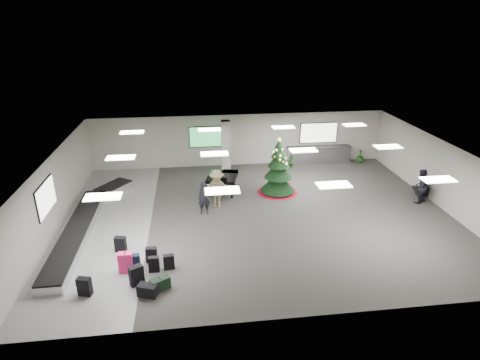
{
  "coord_description": "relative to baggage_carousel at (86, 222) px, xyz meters",
  "views": [
    {
      "loc": [
        -2.99,
        -16.63,
        8.77
      ],
      "look_at": [
        -0.75,
        1.0,
        1.42
      ],
      "focal_mm": 30.0,
      "sensor_mm": 36.0,
      "label": 1
    }
  ],
  "objects": [
    {
      "name": "potted_plant_right",
      "position": [
        15.54,
        6.51,
        0.21
      ],
      "size": [
        0.55,
        0.55,
        0.85
      ],
      "primitive_type": "imported",
      "rotation": [
        0.0,
        0.0,
        1.75
      ],
      "color": "#143812",
      "rests_on": "ground"
    },
    {
      "name": "grand_piano",
      "position": [
        6.37,
        2.9,
        0.58
      ],
      "size": [
        1.88,
        2.23,
        1.11
      ],
      "rotation": [
        0.0,
        0.0,
        -0.23
      ],
      "color": "black",
      "rests_on": "ground"
    },
    {
      "name": "bench",
      "position": [
        16.44,
        0.86,
        0.29
      ],
      "size": [
        0.87,
        1.5,
        0.9
      ],
      "rotation": [
        0.0,
        0.0,
        -0.29
      ],
      "color": "black",
      "rests_on": "ground"
    },
    {
      "name": "pink_suitcase",
      "position": [
        2.28,
        -3.78,
        0.19
      ],
      "size": [
        0.53,
        0.32,
        0.83
      ],
      "rotation": [
        0.0,
        0.0,
        -0.05
      ],
      "color": "#F72067",
      "rests_on": "ground"
    },
    {
      "name": "potted_plant_left",
      "position": [
        10.92,
        6.21,
        0.14
      ],
      "size": [
        0.48,
        0.5,
        0.71
      ],
      "primitive_type": "imported",
      "rotation": [
        0.0,
        0.0,
        1.0
      ],
      "color": "#143812",
      "rests_on": "ground"
    },
    {
      "name": "navy_suitcase",
      "position": [
        2.57,
        -3.7,
        0.11
      ],
      "size": [
        0.46,
        0.32,
        0.67
      ],
      "rotation": [
        0.0,
        0.0,
        0.19
      ],
      "color": "black",
      "rests_on": "ground"
    },
    {
      "name": "traveler_a",
      "position": [
        5.34,
        0.62,
        0.58
      ],
      "size": [
        0.61,
        0.44,
        1.58
      ],
      "primitive_type": "imported",
      "rotation": [
        0.0,
        0.0,
        0.11
      ],
      "color": "black",
      "rests_on": "ground"
    },
    {
      "name": "suitcase_0",
      "position": [
        2.74,
        -4.58,
        0.16
      ],
      "size": [
        0.55,
        0.46,
        0.77
      ],
      "rotation": [
        0.0,
        0.0,
        0.49
      ],
      "color": "black",
      "rests_on": "ground"
    },
    {
      "name": "service_counter",
      "position": [
        12.84,
        6.73,
        0.33
      ],
      "size": [
        4.05,
        0.65,
        1.08
      ],
      "color": "silver",
      "rests_on": "ground"
    },
    {
      "name": "suitcase_5",
      "position": [
        1.07,
        -4.94,
        0.12
      ],
      "size": [
        0.49,
        0.35,
        0.69
      ],
      "rotation": [
        0.0,
        0.0,
        -0.25
      ],
      "color": "black",
      "rests_on": "ground"
    },
    {
      "name": "suitcase_8",
      "position": [
        1.86,
        -2.3,
        0.1
      ],
      "size": [
        0.46,
        0.32,
        0.65
      ],
      "rotation": [
        0.0,
        0.0,
        -0.18
      ],
      "color": "black",
      "rests_on": "ground"
    },
    {
      "name": "suitcase_1",
      "position": [
        3.28,
        -3.86,
        0.09
      ],
      "size": [
        0.39,
        0.21,
        0.62
      ],
      "rotation": [
        0.0,
        0.0,
        0.01
      ],
      "color": "black",
      "rests_on": "ground"
    },
    {
      "name": "green_duffel",
      "position": [
        3.57,
        -4.94,
        0.01
      ],
      "size": [
        0.73,
        0.6,
        0.46
      ],
      "rotation": [
        0.0,
        0.0,
        0.49
      ],
      "color": "black",
      "rests_on": "ground"
    },
    {
      "name": "traveler_b",
      "position": [
        5.97,
        1.23,
        0.75
      ],
      "size": [
        1.33,
        0.87,
        1.93
      ],
      "primitive_type": "imported",
      "rotation": [
        0.0,
        0.0,
        -0.12
      ],
      "color": "olive",
      "rests_on": "ground"
    },
    {
      "name": "suitcase_7",
      "position": [
        3.82,
        -3.76,
        0.08
      ],
      "size": [
        0.42,
        0.25,
        0.6
      ],
      "rotation": [
        0.0,
        0.0,
        0.1
      ],
      "color": "black",
      "rests_on": "ground"
    },
    {
      "name": "black_duffel",
      "position": [
        3.16,
        -5.24,
        -0.0
      ],
      "size": [
        0.72,
        0.55,
        0.44
      ],
      "rotation": [
        0.0,
        0.0,
        -0.36
      ],
      "color": "black",
      "rests_on": "ground"
    },
    {
      "name": "traveler_bench",
      "position": [
        16.05,
        0.46,
        0.67
      ],
      "size": [
        1.06,
        0.97,
        1.77
      ],
      "primitive_type": "imported",
      "rotation": [
        0.0,
        0.0,
        3.57
      ],
      "color": "black",
      "rests_on": "ground"
    },
    {
      "name": "christmas_tree",
      "position": [
        9.3,
        2.58,
        0.84
      ],
      "size": [
        2.15,
        2.15,
        3.06
      ],
      "color": "maroon",
      "rests_on": "ground"
    },
    {
      "name": "room_envelope",
      "position": [
        7.46,
        0.75,
        2.12
      ],
      "size": [
        18.02,
        14.02,
        3.21
      ],
      "color": "#A8A499",
      "rests_on": "ground"
    },
    {
      "name": "baggage_carousel",
      "position": [
        0.0,
        0.0,
        0.0
      ],
      "size": [
        2.28,
        9.71,
        0.43
      ],
      "color": "silver",
      "rests_on": "ground"
    },
    {
      "name": "suitcase_3",
      "position": [
        3.14,
        -3.22,
        0.09
      ],
      "size": [
        0.43,
        0.26,
        0.63
      ],
      "rotation": [
        0.0,
        0.0,
        -0.09
      ],
      "color": "black",
      "rests_on": "ground"
    },
    {
      "name": "ground",
      "position": [
        7.84,
        0.08,
        -0.21
      ],
      "size": [
        18.0,
        18.0,
        0.0
      ],
      "primitive_type": "plane",
      "color": "#393634",
      "rests_on": "ground"
    }
  ]
}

